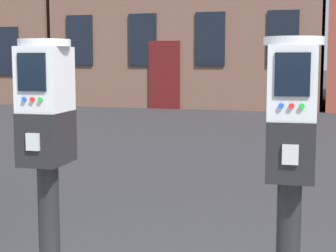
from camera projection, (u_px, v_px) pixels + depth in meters
parking_meter_near_kerb at (47, 149)px, 2.31m from camera, size 0.23×0.26×1.46m
parking_meter_twin_adjacent at (290, 162)px, 2.02m from camera, size 0.23×0.26×1.46m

